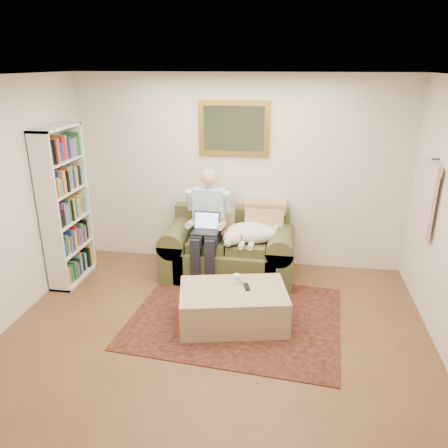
% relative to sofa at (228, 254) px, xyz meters
% --- Properties ---
extents(room_shell, '(4.51, 5.00, 2.61)m').
position_rel_sofa_xyz_m(room_shell, '(0.07, -1.68, 1.00)').
color(room_shell, brown).
rests_on(room_shell, ground).
extents(rug, '(2.44, 2.02, 0.01)m').
position_rel_sofa_xyz_m(rug, '(0.24, -1.05, -0.29)').
color(rug, black).
rests_on(rug, room_shell).
extents(sofa, '(1.72, 0.87, 1.03)m').
position_rel_sofa_xyz_m(sofa, '(0.00, 0.00, 0.00)').
color(sofa, brown).
rests_on(sofa, room_shell).
extents(seated_man, '(0.57, 0.81, 1.45)m').
position_rel_sofa_xyz_m(seated_man, '(-0.26, -0.16, 0.43)').
color(seated_man, '#8CCBD8').
rests_on(seated_man, sofa).
extents(laptop, '(0.33, 0.26, 0.24)m').
position_rel_sofa_xyz_m(laptop, '(-0.26, -0.22, 0.46)').
color(laptop, black).
rests_on(laptop, seated_man).
extents(sleeping_dog, '(0.71, 0.45, 0.26)m').
position_rel_sofa_xyz_m(sleeping_dog, '(0.31, -0.09, 0.36)').
color(sleeping_dog, white).
rests_on(sleeping_dog, sofa).
extents(ottoman, '(1.27, 0.95, 0.42)m').
position_rel_sofa_xyz_m(ottoman, '(0.23, -1.17, -0.09)').
color(ottoman, tan).
rests_on(ottoman, room_shell).
extents(coffee_mug, '(0.08, 0.08, 0.10)m').
position_rel_sofa_xyz_m(coffee_mug, '(0.24, -1.01, 0.17)').
color(coffee_mug, white).
rests_on(coffee_mug, ottoman).
extents(tv_remote, '(0.09, 0.16, 0.02)m').
position_rel_sofa_xyz_m(tv_remote, '(0.37, -1.10, 0.13)').
color(tv_remote, black).
rests_on(tv_remote, ottoman).
extents(bookshelf, '(0.28, 0.80, 2.00)m').
position_rel_sofa_xyz_m(bookshelf, '(-2.03, -0.43, 0.70)').
color(bookshelf, white).
rests_on(bookshelf, room_shell).
extents(wall_mirror, '(0.94, 0.04, 0.72)m').
position_rel_sofa_xyz_m(wall_mirror, '(0.00, 0.44, 1.60)').
color(wall_mirror, gold).
rests_on(wall_mirror, room_shell).
extents(hanging_shirt, '(0.06, 0.52, 0.90)m').
position_rel_sofa_xyz_m(hanging_shirt, '(2.26, -0.43, 1.05)').
color(hanging_shirt, beige).
rests_on(hanging_shirt, room_shell).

